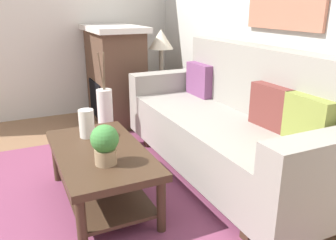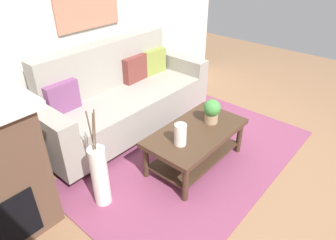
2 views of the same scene
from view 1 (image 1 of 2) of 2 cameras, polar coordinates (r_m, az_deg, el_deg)
The scene contains 18 objects.
ground_plane at distance 2.58m, azimuth -19.89°, elevation -15.62°, with size 8.82×8.82×0.00m, color #8C6647.
wall_back at distance 3.05m, azimuth 20.61°, elevation 16.54°, with size 4.82×0.10×2.70m, color silver.
wall_left at distance 4.65m, azimuth -18.75°, elevation 17.09°, with size 0.10×5.02×2.70m, color silver.
area_rug at distance 2.64m, azimuth -8.80°, elevation -13.59°, with size 2.77×1.68×0.01m, color #843D5B.
couch at distance 2.93m, azimuth 10.00°, elevation -1.02°, with size 2.25×0.84×1.08m.
throw_pillow_plum at distance 3.49m, azimuth 5.35°, elevation 6.64°, with size 0.36×0.12×0.32m, color #7A4270.
throw_pillow_maroon at distance 2.67m, azimuth 16.80°, elevation 2.12°, with size 0.36×0.12×0.32m, color brown.
throw_pillow_olive at distance 2.43m, azimuth 22.22°, elevation -0.07°, with size 0.36×0.12×0.32m, color olive.
coffee_table at distance 2.53m, azimuth -10.99°, elevation -7.24°, with size 1.10×0.60×0.43m.
tabletop_vase at distance 2.70m, azimuth -13.28°, elevation -0.55°, with size 0.12×0.12×0.22m, color white.
potted_plant_tabletop at distance 2.21m, azimuth -10.37°, elevation -3.79°, with size 0.18×0.18×0.26m.
side_table at distance 4.17m, azimuth -1.10°, elevation 3.03°, with size 0.44×0.44×0.56m, color #422D1E.
table_lamp at distance 4.03m, azimuth -1.16°, elevation 12.85°, with size 0.28×0.28×0.57m.
fireplace at distance 4.27m, azimuth -8.75°, elevation 7.42°, with size 1.02×0.58×1.16m.
floor_vase at distance 3.50m, azimuth -10.24°, elevation 0.09°, with size 0.15×0.15×0.61m, color white.
floor_vase_branch_a at distance 3.36m, azimuth -10.62°, elevation 7.86°, with size 0.01×0.01×0.36m, color brown.
floor_vase_branch_b at distance 3.39m, azimuth -10.47°, elevation 7.97°, with size 0.01×0.01×0.36m, color brown.
floor_vase_branch_c at distance 3.38m, azimuth -11.04°, elevation 7.91°, with size 0.01×0.01×0.36m, color brown.
Camera 1 is at (2.16, -0.08, 1.41)m, focal length 36.95 mm.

